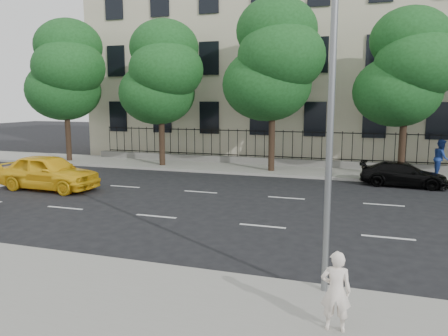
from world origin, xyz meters
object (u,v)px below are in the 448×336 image
object	(u,v)px
yellow_taxi	(49,172)
woman_near	(336,291)
street_light	(335,56)
black_sedan	(403,174)

from	to	relation	value
yellow_taxi	woman_near	xyz separation A→B (m)	(13.90, -9.21, 0.04)
street_light	yellow_taxi	bearing A→B (deg)	152.53
woman_near	street_light	bearing A→B (deg)	-85.15
street_light	yellow_taxi	xyz separation A→B (m)	(-13.56, 7.05, -4.30)
street_light	black_sedan	size ratio (longest dim) A/B	1.97
yellow_taxi	street_light	bearing A→B (deg)	-115.45
black_sedan	woman_near	xyz separation A→B (m)	(-2.18, -15.35, 0.29)
street_light	woman_near	bearing A→B (deg)	-81.22
street_light	woman_near	size ratio (longest dim) A/B	5.46
street_light	woman_near	distance (m)	4.79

